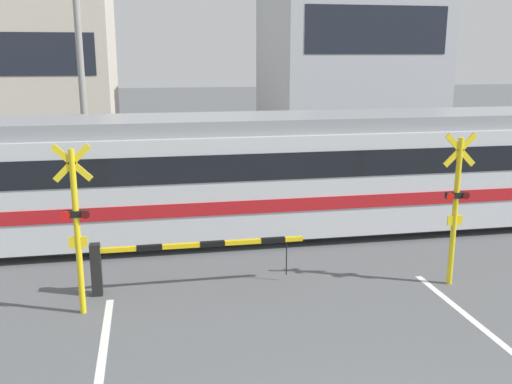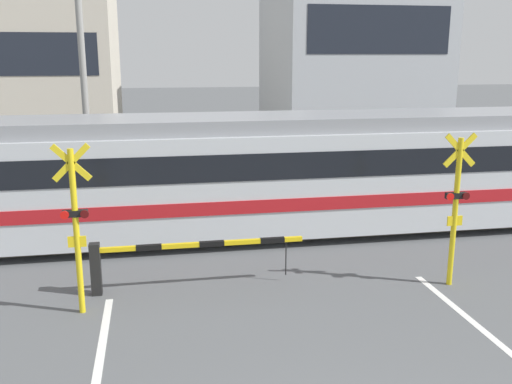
# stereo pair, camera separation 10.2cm
# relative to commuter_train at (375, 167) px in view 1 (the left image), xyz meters

# --- Properties ---
(rail_track_near) EXTENTS (50.00, 0.10, 0.08)m
(rail_track_near) POSITION_rel_commuter_train_xyz_m (-3.61, -0.72, -1.64)
(rail_track_near) COLOR #6B6051
(rail_track_near) RESTS_ON ground_plane
(rail_track_far) EXTENTS (50.00, 0.10, 0.08)m
(rail_track_far) POSITION_rel_commuter_train_xyz_m (-3.61, 0.72, -1.64)
(rail_track_far) COLOR #6B6051
(rail_track_far) RESTS_ON ground_plane
(commuter_train) EXTENTS (21.18, 2.77, 3.13)m
(commuter_train) POSITION_rel_commuter_train_xyz_m (0.00, 0.00, 0.00)
(commuter_train) COLOR silver
(commuter_train) RESTS_ON ground_plane
(crossing_barrier_near) EXTENTS (4.27, 0.20, 1.06)m
(crossing_barrier_near) POSITION_rel_commuter_train_xyz_m (-5.90, -3.29, -0.94)
(crossing_barrier_near) COLOR black
(crossing_barrier_near) RESTS_ON ground_plane
(crossing_barrier_far) EXTENTS (4.27, 0.20, 1.06)m
(crossing_barrier_far) POSITION_rel_commuter_train_xyz_m (-1.33, 3.13, -0.94)
(crossing_barrier_far) COLOR black
(crossing_barrier_far) RESTS_ON ground_plane
(crossing_signal_left) EXTENTS (0.68, 0.15, 3.15)m
(crossing_signal_left) POSITION_rel_commuter_train_xyz_m (-7.28, -4.08, 0.06)
(crossing_signal_left) COLOR yellow
(crossing_signal_left) RESTS_ON ground_plane
(crossing_signal_right) EXTENTS (0.68, 0.15, 3.15)m
(crossing_signal_right) POSITION_rel_commuter_train_xyz_m (0.05, -4.08, 0.06)
(crossing_signal_right) COLOR yellow
(crossing_signal_right) RESTS_ON ground_plane
(building_left_of_street) EXTENTS (5.96, 7.79, 8.45)m
(building_left_of_street) POSITION_rel_commuter_train_xyz_m (-10.41, 14.14, 2.55)
(building_left_of_street) COLOR beige
(building_left_of_street) RESTS_ON ground_plane
(building_right_of_street) EXTENTS (7.82, 7.79, 10.34)m
(building_right_of_street) POSITION_rel_commuter_train_xyz_m (4.11, 14.14, 3.49)
(building_right_of_street) COLOR #B2B7BC
(building_right_of_street) RESTS_ON ground_plane
(utility_pole_streetside) EXTENTS (0.22, 0.22, 7.12)m
(utility_pole_streetside) POSITION_rel_commuter_train_xyz_m (-8.03, 5.63, 1.88)
(utility_pole_streetside) COLOR gray
(utility_pole_streetside) RESTS_ON ground_plane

